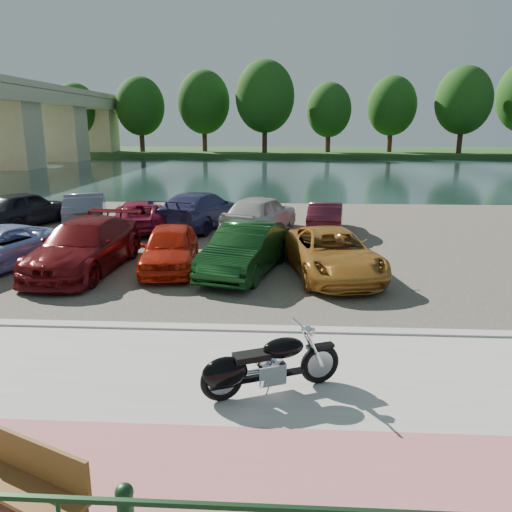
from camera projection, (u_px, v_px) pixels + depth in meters
The scene contains 20 objects.
ground at pixel (283, 382), 8.42m from camera, with size 200.00×200.00×0.00m, color #595447.
promenade at pixel (283, 412), 7.44m from camera, with size 60.00×6.00×0.10m, color #A5A29B.
pink_path at pixel (282, 477), 5.98m from camera, with size 60.00×2.00×0.01m, color #AB6360.
kerb at pixel (284, 331), 10.33m from camera, with size 60.00×0.30×0.14m, color #A5A29B.
parking_lot at pixel (285, 239), 19.04m from camera, with size 60.00×18.00×0.04m, color #3E3A32.
river at pixel (286, 172), 47.06m from camera, with size 120.00×40.00×0.00m, color #172A28.
far_bank at pixel (286, 152), 77.91m from camera, with size 120.00×24.00×0.60m, color #204017.
far_trees at pixel (318, 102), 69.85m from camera, with size 70.25×10.68×12.52m.
motorcycle at pixel (259, 367), 7.75m from camera, with size 2.21×1.14×1.05m.
park_bench at pixel (23, 475), 5.54m from camera, with size 1.83×1.14×0.72m.
car_3 at pixel (85, 246), 14.64m from camera, with size 2.08×5.11×1.48m, color maroon.
car_4 at pixel (170, 247), 14.79m from camera, with size 1.56×3.88×1.32m, color red.
car_5 at pixel (246, 249), 14.37m from camera, with size 1.51×4.34×1.43m, color black.
car_6 at pixel (332, 253), 14.17m from camera, with size 2.17×4.71×1.31m, color #B47729.
car_8 at pixel (25, 208), 21.23m from camera, with size 1.79×4.46×1.52m, color black.
car_9 at pixel (86, 210), 21.15m from camera, with size 1.54×4.41×1.45m, color slate.
car_10 at pixel (140, 215), 20.35m from camera, with size 2.06×4.47×1.24m, color maroon.
car_11 at pixel (200, 210), 20.88m from camera, with size 2.13×5.23×1.52m, color navy.
car_12 at pixel (260, 213), 20.03m from camera, with size 1.80×4.47×1.52m, color #BCBBB7.
car_13 at pixel (326, 217), 20.04m from camera, with size 1.30×3.74×1.23m, color #4A1321.
Camera 1 is at (-0.02, -7.63, 4.18)m, focal length 35.00 mm.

